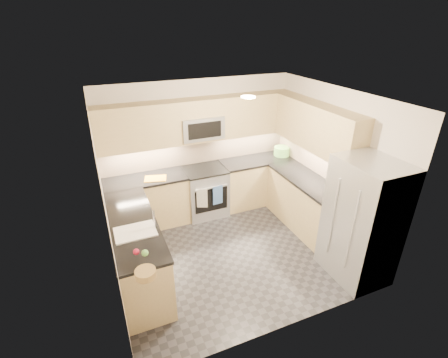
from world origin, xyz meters
TOP-DOWN VIEW (x-y plane):
  - floor at (0.00, 0.00)m, footprint 3.60×3.20m
  - ceiling at (0.00, 0.00)m, footprint 3.60×3.20m
  - wall_back at (0.00, 1.60)m, footprint 3.60×0.02m
  - wall_front at (0.00, -1.60)m, footprint 3.60×0.02m
  - wall_left at (-1.80, 0.00)m, footprint 0.02×3.20m
  - wall_right at (1.80, 0.00)m, footprint 0.02×3.20m
  - base_cab_back_left at (-1.09, 1.30)m, footprint 1.42×0.60m
  - base_cab_back_right at (1.09, 1.30)m, footprint 1.42×0.60m
  - base_cab_right at (1.50, 0.15)m, footprint 0.60×1.70m
  - base_cab_peninsula at (-1.50, 0.00)m, footprint 0.60×2.00m
  - countertop_back_left at (-1.09, 1.30)m, footprint 1.42×0.63m
  - countertop_back_right at (1.09, 1.30)m, footprint 1.42×0.63m
  - countertop_right at (1.50, 0.15)m, footprint 0.63×1.70m
  - countertop_peninsula at (-1.50, 0.00)m, footprint 0.63×2.00m
  - upper_cab_back at (0.00, 1.43)m, footprint 3.60×0.35m
  - upper_cab_right at (1.62, 0.28)m, footprint 0.35×1.95m
  - backsplash_back at (0.00, 1.60)m, footprint 3.60×0.01m
  - backsplash_right at (1.80, 0.45)m, footprint 0.01×2.30m
  - gas_range at (0.00, 1.28)m, footprint 0.76×0.65m
  - range_cooktop at (0.00, 1.28)m, footprint 0.76×0.65m
  - oven_door_glass at (0.00, 0.95)m, footprint 0.62×0.02m
  - oven_handle at (0.00, 0.93)m, footprint 0.60×0.02m
  - microwave at (0.00, 1.40)m, footprint 0.76×0.40m
  - microwave_door at (0.00, 1.20)m, footprint 0.60×0.01m
  - refrigerator at (1.45, -1.15)m, footprint 0.70×0.90m
  - fridge_handle_left at (1.08, -1.33)m, footprint 0.02×0.02m
  - fridge_handle_right at (1.08, -0.97)m, footprint 0.02×0.02m
  - sink_basin at (-1.50, -0.25)m, footprint 0.52×0.38m
  - faucet at (-1.24, -0.25)m, footprint 0.03×0.03m
  - utensil_bowl at (1.66, 1.29)m, footprint 0.36×0.36m
  - cutting_board at (-0.92, 1.21)m, footprint 0.42×0.34m
  - fruit_basket at (-1.52, -1.11)m, footprint 0.29×0.29m
  - fruit_apple at (-1.56, -0.80)m, footprint 0.07×0.07m
  - fruit_pear at (-1.48, -0.86)m, footprint 0.08×0.08m
  - dish_towel_check at (-0.19, 0.91)m, footprint 0.19×0.09m
  - dish_towel_blue at (0.11, 0.91)m, footprint 0.19×0.03m

SIDE VIEW (x-z plane):
  - floor at x=0.00m, z-range 0.00..0.00m
  - base_cab_back_left at x=-1.09m, z-range 0.00..0.90m
  - base_cab_back_right at x=1.09m, z-range 0.00..0.90m
  - base_cab_right at x=1.50m, z-range 0.00..0.90m
  - base_cab_peninsula at x=-1.50m, z-range 0.00..0.90m
  - oven_door_glass at x=0.00m, z-range 0.22..0.68m
  - gas_range at x=0.00m, z-range 0.00..0.91m
  - dish_towel_check at x=-0.19m, z-range 0.37..0.73m
  - dish_towel_blue at x=0.11m, z-range 0.37..0.73m
  - oven_handle at x=0.00m, z-range 0.71..0.73m
  - sink_basin at x=-1.50m, z-range 0.80..0.96m
  - refrigerator at x=1.45m, z-range 0.00..1.80m
  - range_cooktop at x=0.00m, z-range 0.90..0.93m
  - countertop_back_left at x=-1.09m, z-range 0.90..0.94m
  - countertop_back_right at x=1.09m, z-range 0.90..0.94m
  - countertop_right at x=1.50m, z-range 0.90..0.94m
  - countertop_peninsula at x=-1.50m, z-range 0.90..0.94m
  - cutting_board at x=-0.92m, z-range 0.94..0.95m
  - fridge_handle_left at x=1.08m, z-range 0.35..1.55m
  - fridge_handle_right at x=1.08m, z-range 0.35..1.55m
  - fruit_basket at x=-1.52m, z-range 0.94..1.02m
  - utensil_bowl at x=1.66m, z-range 0.94..1.12m
  - fruit_apple at x=-1.56m, z-range 1.02..1.09m
  - fruit_pear at x=-1.48m, z-range 1.02..1.09m
  - faucet at x=-1.24m, z-range 0.94..1.22m
  - backsplash_back at x=0.00m, z-range 0.94..1.45m
  - backsplash_right at x=1.80m, z-range 0.94..1.45m
  - wall_back at x=0.00m, z-range 0.00..2.50m
  - wall_front at x=0.00m, z-range 0.00..2.50m
  - wall_left at x=-1.80m, z-range 0.00..2.50m
  - wall_right at x=1.80m, z-range 0.00..2.50m
  - microwave at x=0.00m, z-range 1.50..1.90m
  - microwave_door at x=0.00m, z-range 1.56..1.84m
  - upper_cab_back at x=0.00m, z-range 1.45..2.20m
  - upper_cab_right at x=1.62m, z-range 1.45..2.20m
  - ceiling at x=0.00m, z-range 2.49..2.51m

